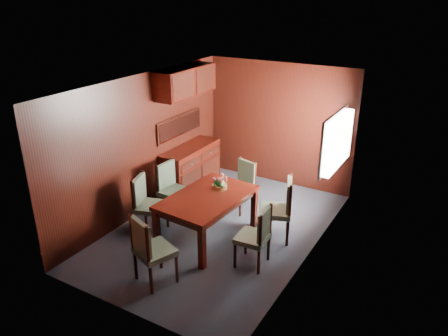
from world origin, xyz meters
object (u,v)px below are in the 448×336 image
Objects in this scene: chair_right_near at (257,234)px; chair_head at (149,247)px; sideboard at (191,169)px; chair_left_near at (146,201)px; dining_table at (208,202)px; flower_centerpiece at (220,182)px.

chair_head is (-1.03, -1.07, 0.04)m from chair_right_near.
sideboard is 1.66m from chair_left_near.
chair_right_near is at bearing -12.07° from dining_table.
chair_head is at bearing -66.42° from sideboard.
sideboard is 2.70m from chair_right_near.
flower_centerpiece is (-0.97, 0.60, 0.34)m from chair_right_near.
chair_right_near is 1.49m from chair_head.
chair_left_near is 1.06× the size of chair_right_near.
chair_right_near reaches higher than sideboard.
dining_table is 1.04m from chair_right_near.
chair_head is (0.90, -1.02, 0.01)m from chair_left_near.
chair_head is (-0.04, -1.36, -0.07)m from dining_table.
chair_left_near is at bearing 152.25° from chair_head.
chair_right_near is (1.93, 0.05, -0.03)m from chair_left_near.
sideboard reaches higher than dining_table.
flower_centerpiece is at bearing 54.02° from chair_right_near.
flower_centerpiece reaches higher than chair_left_near.
flower_centerpiece is (0.03, 0.32, 0.22)m from dining_table.
dining_table is 0.39m from flower_centerpiece.
sideboard is at bearing 136.85° from dining_table.
chair_left_near is at bearing -156.15° from dining_table.
flower_centerpiece is (0.96, 0.65, 0.31)m from chair_left_near.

